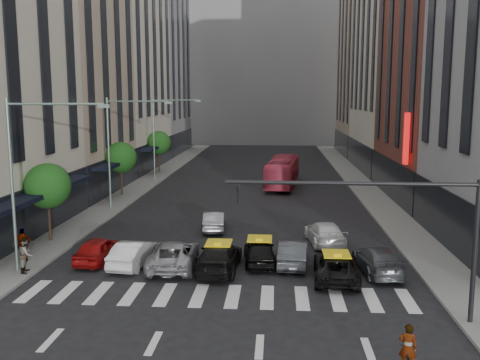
% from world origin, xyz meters
% --- Properties ---
extents(ground, '(160.00, 160.00, 0.00)m').
position_xyz_m(ground, '(0.00, 0.00, 0.00)').
color(ground, black).
rests_on(ground, ground).
extents(sidewalk_left, '(3.00, 96.00, 0.15)m').
position_xyz_m(sidewalk_left, '(-11.50, 30.00, 0.07)').
color(sidewalk_left, slate).
rests_on(sidewalk_left, ground).
extents(sidewalk_right, '(3.00, 96.00, 0.15)m').
position_xyz_m(sidewalk_right, '(11.50, 30.00, 0.07)').
color(sidewalk_right, slate).
rests_on(sidewalk_right, ground).
extents(building_left_b, '(8.00, 16.00, 24.00)m').
position_xyz_m(building_left_b, '(-17.00, 28.00, 12.00)').
color(building_left_b, tan).
rests_on(building_left_b, ground).
extents(building_left_c, '(8.00, 20.00, 36.00)m').
position_xyz_m(building_left_c, '(-17.00, 46.00, 18.00)').
color(building_left_c, beige).
rests_on(building_left_c, ground).
extents(building_left_d, '(8.00, 18.00, 30.00)m').
position_xyz_m(building_left_d, '(-17.00, 65.00, 15.00)').
color(building_left_d, gray).
rests_on(building_left_d, ground).
extents(building_right_b, '(8.00, 18.00, 26.00)m').
position_xyz_m(building_right_b, '(17.00, 27.00, 13.00)').
color(building_right_b, brown).
rests_on(building_right_b, ground).
extents(building_right_c, '(8.00, 20.00, 40.00)m').
position_xyz_m(building_right_c, '(17.00, 46.00, 20.00)').
color(building_right_c, beige).
rests_on(building_right_c, ground).
extents(building_right_d, '(8.00, 18.00, 28.00)m').
position_xyz_m(building_right_d, '(17.00, 65.00, 14.00)').
color(building_right_d, tan).
rests_on(building_right_d, ground).
extents(building_far, '(30.00, 10.00, 36.00)m').
position_xyz_m(building_far, '(0.00, 85.00, 18.00)').
color(building_far, gray).
rests_on(building_far, ground).
extents(tree_near, '(2.88, 2.88, 4.95)m').
position_xyz_m(tree_near, '(-11.80, 10.00, 3.65)').
color(tree_near, black).
rests_on(tree_near, sidewalk_left).
extents(tree_mid, '(2.88, 2.88, 4.95)m').
position_xyz_m(tree_mid, '(-11.80, 26.00, 3.65)').
color(tree_mid, black).
rests_on(tree_mid, sidewalk_left).
extents(tree_far, '(2.88, 2.88, 4.95)m').
position_xyz_m(tree_far, '(-11.80, 42.00, 3.65)').
color(tree_far, black).
rests_on(tree_far, sidewalk_left).
extents(streetlamp_near, '(5.38, 0.25, 9.00)m').
position_xyz_m(streetlamp_near, '(-10.04, 4.00, 5.90)').
color(streetlamp_near, gray).
rests_on(streetlamp_near, sidewalk_left).
extents(streetlamp_mid, '(5.38, 0.25, 9.00)m').
position_xyz_m(streetlamp_mid, '(-10.04, 20.00, 5.90)').
color(streetlamp_mid, gray).
rests_on(streetlamp_mid, sidewalk_left).
extents(streetlamp_far, '(5.38, 0.25, 9.00)m').
position_xyz_m(streetlamp_far, '(-10.04, 36.00, 5.90)').
color(streetlamp_far, gray).
rests_on(streetlamp_far, sidewalk_left).
extents(traffic_signal, '(10.10, 0.20, 6.00)m').
position_xyz_m(traffic_signal, '(7.69, -1.00, 4.47)').
color(traffic_signal, black).
rests_on(traffic_signal, ground).
extents(liberty_sign, '(0.30, 0.70, 4.00)m').
position_xyz_m(liberty_sign, '(12.60, 20.00, 6.00)').
color(liberty_sign, red).
rests_on(liberty_sign, ground).
extents(car_red, '(1.93, 4.25, 1.41)m').
position_xyz_m(car_red, '(-7.40, 6.29, 0.71)').
color(car_red, '#970D0D').
rests_on(car_red, ground).
extents(car_white_front, '(2.02, 4.47, 1.42)m').
position_xyz_m(car_white_front, '(-5.20, 5.69, 0.71)').
color(car_white_front, silver).
rests_on(car_white_front, ground).
extents(car_silver, '(2.73, 5.41, 1.47)m').
position_xyz_m(car_silver, '(-2.98, 5.56, 0.73)').
color(car_silver, '#9F9FA4').
rests_on(car_silver, ground).
extents(taxi_left, '(2.28, 5.23, 1.50)m').
position_xyz_m(taxi_left, '(-0.46, 5.19, 0.75)').
color(taxi_left, black).
rests_on(taxi_left, ground).
extents(taxi_center, '(2.03, 4.30, 1.42)m').
position_xyz_m(taxi_center, '(1.68, 6.49, 0.71)').
color(taxi_center, black).
rests_on(taxi_center, ground).
extents(car_grey_mid, '(1.80, 4.44, 1.43)m').
position_xyz_m(car_grey_mid, '(3.52, 6.39, 0.72)').
color(car_grey_mid, '#36393D').
rests_on(car_grey_mid, ground).
extents(taxi_right, '(2.48, 4.90, 1.33)m').
position_xyz_m(taxi_right, '(5.63, 4.17, 0.67)').
color(taxi_right, black).
rests_on(taxi_right, ground).
extents(car_grey_curb, '(2.35, 4.93, 1.39)m').
position_xyz_m(car_grey_curb, '(7.96, 5.40, 0.69)').
color(car_grey_curb, '#44494D').
rests_on(car_grey_curb, ground).
extents(car_row2_left, '(1.75, 4.17, 1.34)m').
position_xyz_m(car_row2_left, '(-1.74, 13.88, 0.67)').
color(car_row2_left, '#939297').
rests_on(car_row2_left, ground).
extents(car_row2_right, '(2.60, 5.10, 1.42)m').
position_xyz_m(car_row2_right, '(5.64, 10.83, 0.71)').
color(car_row2_right, white).
rests_on(car_row2_right, ground).
extents(bus, '(3.76, 11.12, 3.04)m').
position_xyz_m(bus, '(3.19, 32.71, 1.52)').
color(bus, '#D83F5A').
rests_on(bus, ground).
extents(rider, '(0.68, 0.55, 1.63)m').
position_xyz_m(rider, '(6.93, -5.39, 1.74)').
color(rider, gray).
rests_on(rider, motorcycle).
extents(pedestrian_near, '(0.89, 1.05, 1.90)m').
position_xyz_m(pedestrian_near, '(-10.40, 3.83, 1.10)').
color(pedestrian_near, gray).
rests_on(pedestrian_near, sidewalk_left).
extents(pedestrian_far, '(1.19, 0.78, 1.88)m').
position_xyz_m(pedestrian_far, '(-11.40, 5.56, 1.09)').
color(pedestrian_far, gray).
rests_on(pedestrian_far, sidewalk_left).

